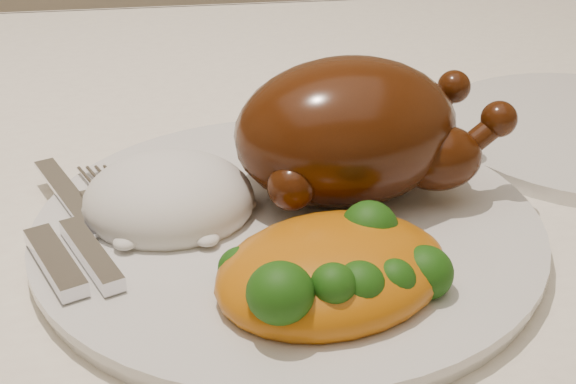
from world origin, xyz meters
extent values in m
cube|color=brown|center=(0.00, 0.00, 0.74)|extent=(1.60, 0.90, 0.04)
cube|color=white|center=(0.00, 0.00, 0.76)|extent=(1.72, 1.02, 0.01)
cube|color=white|center=(0.00, 0.51, 0.68)|extent=(1.72, 0.01, 0.18)
cylinder|color=silver|center=(0.11, -0.05, 0.77)|extent=(0.41, 0.41, 0.01)
ellipsoid|color=#441A07|center=(0.15, -0.02, 0.83)|extent=(0.16, 0.13, 0.09)
ellipsoid|color=#441A07|center=(0.14, -0.02, 0.85)|extent=(0.08, 0.06, 0.04)
ellipsoid|color=#441A07|center=(0.21, -0.04, 0.81)|extent=(0.06, 0.04, 0.04)
sphere|color=#441A07|center=(0.25, -0.03, 0.83)|extent=(0.02, 0.02, 0.02)
ellipsoid|color=#441A07|center=(0.20, 0.02, 0.81)|extent=(0.06, 0.04, 0.04)
sphere|color=#441A07|center=(0.24, 0.03, 0.83)|extent=(0.02, 0.02, 0.02)
sphere|color=#441A07|center=(0.11, -0.06, 0.81)|extent=(0.03, 0.03, 0.03)
sphere|color=#441A07|center=(0.10, 0.01, 0.81)|extent=(0.03, 0.03, 0.03)
ellipsoid|color=silver|center=(0.04, -0.03, 0.79)|extent=(0.11, 0.10, 0.06)
ellipsoid|color=#C5670C|center=(0.12, -0.12, 0.79)|extent=(0.16, 0.14, 0.05)
ellipsoid|color=#C5670C|center=(0.16, -0.11, 0.79)|extent=(0.06, 0.05, 0.03)
ellipsoid|color=#143709|center=(0.14, -0.11, 0.80)|extent=(0.02, 0.02, 0.02)
ellipsoid|color=#143709|center=(0.07, -0.11, 0.79)|extent=(0.03, 0.03, 0.02)
ellipsoid|color=#143709|center=(0.15, -0.15, 0.80)|extent=(0.02, 0.02, 0.03)
ellipsoid|color=#143709|center=(0.15, -0.12, 0.79)|extent=(0.03, 0.03, 0.03)
ellipsoid|color=#143709|center=(0.17, -0.13, 0.79)|extent=(0.03, 0.03, 0.03)
ellipsoid|color=#143709|center=(0.09, -0.16, 0.81)|extent=(0.03, 0.03, 0.03)
ellipsoid|color=#143709|center=(0.15, -0.10, 0.80)|extent=(0.03, 0.03, 0.04)
ellipsoid|color=#143709|center=(0.12, -0.16, 0.81)|extent=(0.02, 0.02, 0.02)
ellipsoid|color=#143709|center=(0.14, -0.12, 0.80)|extent=(0.03, 0.03, 0.03)
ellipsoid|color=#143709|center=(0.13, -0.13, 0.79)|extent=(0.02, 0.02, 0.03)
ellipsoid|color=#143709|center=(0.13, -0.15, 0.80)|extent=(0.03, 0.03, 0.03)
cube|color=silver|center=(-0.03, 0.00, 0.79)|extent=(0.06, 0.11, 0.00)
cube|color=silver|center=(-0.03, -0.08, 0.79)|extent=(0.04, 0.07, 0.01)
cube|color=silver|center=(-0.01, -0.08, 0.79)|extent=(0.04, 0.08, 0.01)
cube|color=silver|center=(-0.01, 0.00, 0.79)|extent=(0.04, 0.08, 0.00)
camera|label=1|loc=(0.05, -0.48, 1.04)|focal=50.00mm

